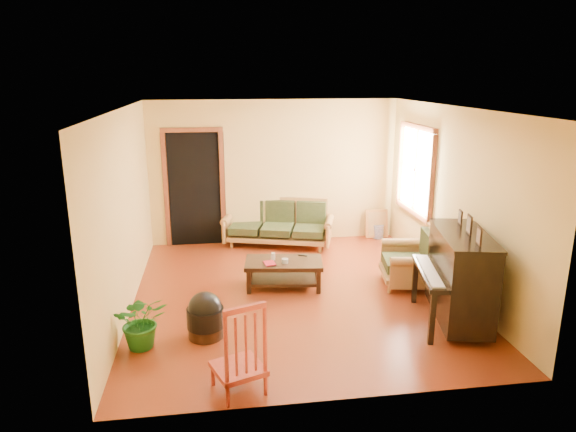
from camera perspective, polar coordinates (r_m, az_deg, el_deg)
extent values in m
plane|color=#5C1D0C|center=(7.39, 0.87, -8.63)|extent=(5.00, 5.00, 0.00)
cube|color=black|center=(9.37, -10.35, 2.91)|extent=(1.08, 0.16, 2.05)
cube|color=white|center=(8.75, 14.02, 5.00)|extent=(0.12, 1.36, 1.46)
cube|color=#9E6F3A|center=(9.30, -1.14, -0.82)|extent=(2.08, 1.32, 0.83)
cube|color=black|center=(7.55, -0.48, -6.44)|extent=(1.18, 0.75, 0.40)
cube|color=#9E6F3A|center=(7.73, 13.19, -4.47)|extent=(0.97, 1.00, 0.87)
cube|color=black|center=(6.70, 18.60, -6.65)|extent=(1.04, 1.46, 1.17)
cylinder|color=black|center=(6.26, -9.15, -11.38)|extent=(0.58, 0.58, 0.42)
cube|color=maroon|center=(5.13, -5.60, -14.11)|extent=(0.60, 0.63, 0.98)
cube|color=#B9813D|center=(9.89, 9.82, -0.83)|extent=(0.43, 0.10, 0.57)
cylinder|color=#33469A|center=(9.94, 9.98, -1.68)|extent=(0.23, 0.23, 0.26)
imported|color=#1B5E1B|center=(6.15, -15.94, -11.13)|extent=(0.66, 0.59, 0.65)
imported|color=maroon|center=(7.34, -2.64, -5.35)|extent=(0.18, 0.23, 0.02)
cylinder|color=silver|center=(7.50, -1.66, -4.51)|extent=(0.08, 0.08, 0.11)
cylinder|color=silver|center=(7.39, -0.34, -5.00)|extent=(0.12, 0.12, 0.06)
cube|color=black|center=(7.68, 1.65, -4.39)|extent=(0.14, 0.09, 0.01)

